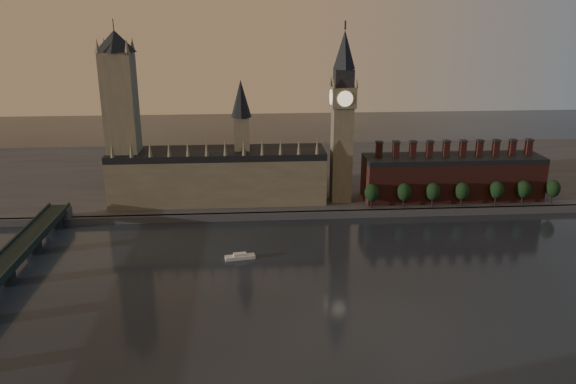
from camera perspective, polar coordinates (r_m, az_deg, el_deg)
name	(u,v)px	position (r m, az deg, el deg)	size (l,w,h in m)	color
ground	(357,290)	(250.44, 7.05, -9.80)	(900.00, 900.00, 0.00)	black
north_bank	(312,174)	(413.98, 2.44, 1.88)	(900.00, 182.00, 4.00)	#4B4C51
palace_of_westminster	(219,173)	(345.82, -7.00, 1.92)	(130.00, 30.30, 74.00)	#766D54
victoria_tower	(121,113)	(345.20, -16.57, 7.67)	(24.00, 24.00, 108.00)	#766D54
big_ben	(343,116)	(337.30, 5.57, 7.71)	(15.00, 15.00, 107.00)	#766D54
chimney_block	(452,177)	(364.15, 16.31, 1.51)	(110.00, 25.00, 37.00)	#50211E
embankment_tree_0	(372,193)	(335.99, 8.51, -0.07)	(8.60, 8.60, 14.88)	black
embankment_tree_1	(404,192)	(340.83, 11.72, 0.00)	(8.60, 8.60, 14.88)	black
embankment_tree_2	(433,192)	(345.60, 14.52, 0.05)	(8.60, 8.60, 14.88)	black
embankment_tree_3	(462,191)	(351.18, 17.28, 0.09)	(8.60, 8.60, 14.88)	black
embankment_tree_4	(497,190)	(360.24, 20.43, 0.20)	(8.60, 8.60, 14.88)	black
embankment_tree_5	(523,189)	(367.81, 22.80, 0.27)	(8.60, 8.60, 14.88)	black
embankment_tree_6	(553,189)	(376.25, 25.32, 0.32)	(8.60, 8.60, 14.88)	black
river_boat	(240,257)	(277.99, -4.89, -6.56)	(15.08, 6.43, 2.92)	silver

